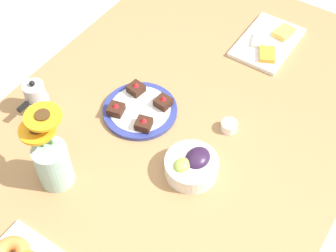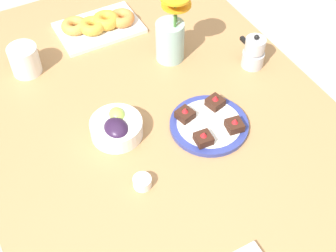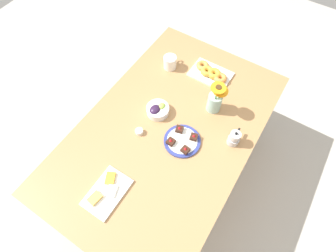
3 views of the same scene
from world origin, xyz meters
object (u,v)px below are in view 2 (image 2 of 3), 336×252
grape_bowl (117,128)px  flower_vase (171,37)px  jam_cup_honey (142,182)px  dessert_plate (209,124)px  moka_pot (254,53)px  coffee_mug (24,59)px  croissant_platter (99,24)px  dining_table (168,154)px

grape_bowl → flower_vase: flower_vase is taller
jam_cup_honey → dessert_plate: size_ratio=0.22×
moka_pot → coffee_mug: bearing=64.0°
grape_bowl → moka_pot: moka_pot is taller
dessert_plate → flower_vase: bearing=-8.4°
jam_cup_honey → croissant_platter: bearing=-13.5°
dining_table → coffee_mug: size_ratio=12.73×
jam_cup_honey → moka_pot: moka_pot is taller
croissant_platter → moka_pot: size_ratio=2.35×
dessert_plate → moka_pot: bearing=-58.5°
grape_bowl → jam_cup_honey: grape_bowl is taller
grape_bowl → flower_vase: bearing=-52.9°
moka_pot → flower_vase: bearing=53.9°
grape_bowl → dessert_plate: bearing=-111.8°
flower_vase → moka_pot: size_ratio=2.07×
dining_table → flower_vase: flower_vase is taller
dining_table → jam_cup_honey: (-0.11, 0.14, 0.10)m
jam_cup_honey → moka_pot: (0.25, -0.51, 0.03)m
dessert_plate → grape_bowl: bearing=68.2°
jam_cup_honey → dessert_plate: 0.27m
dining_table → coffee_mug: (0.44, 0.26, 0.13)m
dining_table → croissant_platter: 0.54m
flower_vase → moka_pot: 0.26m
croissant_platter → dessert_plate: (-0.56, -0.10, -0.01)m
dining_table → dessert_plate: (-0.03, -0.12, 0.10)m
jam_cup_honey → flower_vase: flower_vase is taller
croissant_platter → dessert_plate: dessert_plate is taller
grape_bowl → croissant_platter: bearing=-17.1°
croissant_platter → dessert_plate: bearing=-170.0°
coffee_mug → dining_table: bearing=-149.3°
croissant_platter → jam_cup_honey: croissant_platter is taller
dessert_plate → moka_pot: (0.16, -0.26, 0.04)m
grape_bowl → dessert_plate: (-0.10, -0.24, -0.02)m
dining_table → moka_pot: 0.42m
jam_cup_honey → flower_vase: (0.40, -0.30, 0.07)m
dessert_plate → jam_cup_honey: bearing=109.3°
dining_table → croissant_platter: size_ratio=5.71×
jam_cup_honey → flower_vase: size_ratio=0.20×
coffee_mug → flower_vase: (-0.16, -0.43, 0.04)m
grape_bowl → moka_pot: size_ratio=1.22×
grape_bowl → dining_table: bearing=-119.7°
dining_table → croissant_platter: bearing=-2.0°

